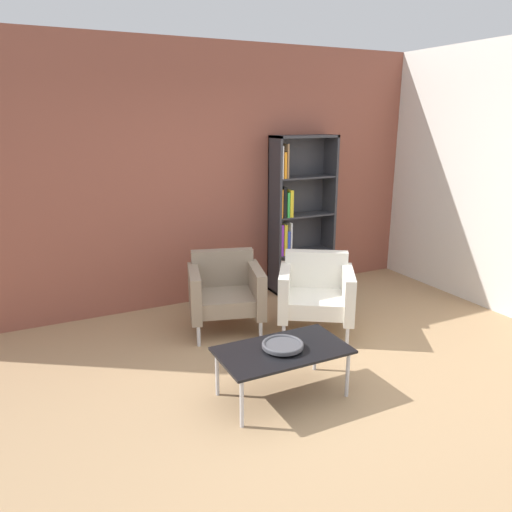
{
  "coord_description": "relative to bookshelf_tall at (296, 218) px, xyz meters",
  "views": [
    {
      "loc": [
        -1.85,
        -2.78,
        2.11
      ],
      "look_at": [
        -0.07,
        0.84,
        0.95
      ],
      "focal_mm": 34.18,
      "sensor_mm": 36.0,
      "label": 1
    }
  ],
  "objects": [
    {
      "name": "bookshelf_tall",
      "position": [
        0.0,
        0.0,
        0.0
      ],
      "size": [
        0.8,
        0.3,
        1.9
      ],
      "color": "#333338",
      "rests_on": "ground_plane"
    },
    {
      "name": "armchair_near_window",
      "position": [
        -0.46,
        -1.18,
        -0.5
      ],
      "size": [
        0.94,
        0.92,
        0.78
      ],
      "rotation": [
        0.0,
        0.0,
        -0.56
      ],
      "color": "white",
      "rests_on": "ground_plane"
    },
    {
      "name": "ground_plane",
      "position": [
        -1.16,
        -2.25,
        -0.92
      ],
      "size": [
        8.32,
        8.32,
        0.0
      ],
      "primitive_type": "plane",
      "color": "tan"
    },
    {
      "name": "armchair_spare_guest",
      "position": [
        -1.25,
        -0.73,
        -0.5
      ],
      "size": [
        0.86,
        0.82,
        0.78
      ],
      "rotation": [
        0.0,
        0.0,
        -0.28
      ],
      "color": "gray",
      "rests_on": "ground_plane"
    },
    {
      "name": "brick_back_panel",
      "position": [
        -1.16,
        0.21,
        0.53
      ],
      "size": [
        6.4,
        0.12,
        2.9
      ],
      "primitive_type": "cube",
      "color": "brown",
      "rests_on": "ground_plane"
    },
    {
      "name": "coffee_table_low",
      "position": [
        -1.35,
        -2.09,
        -0.55
      ],
      "size": [
        1.0,
        0.56,
        0.4
      ],
      "color": "black",
      "rests_on": "ground_plane"
    },
    {
      "name": "decorative_bowl",
      "position": [
        -1.35,
        -2.09,
        -0.48
      ],
      "size": [
        0.32,
        0.32,
        0.05
      ],
      "color": "#4C4C51",
      "rests_on": "coffee_table_low"
    }
  ]
}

